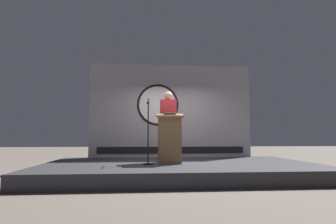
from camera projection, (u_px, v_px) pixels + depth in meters
The scene contains 6 objects.
ground_plane at pixel (179, 175), 6.97m from camera, with size 40.00×40.00×0.00m, color #6B6056.
stage_platform at pixel (179, 169), 6.99m from camera, with size 6.40×4.00×0.30m, color #333338.
banner_display at pixel (171, 111), 8.95m from camera, with size 4.97×0.12×2.85m.
podium at pixel (170, 138), 6.78m from camera, with size 0.64×0.50×1.20m.
speaker_person at pixel (168, 125), 7.28m from camera, with size 0.40×0.26×1.77m.
microphone_stand at pixel (148, 141), 6.64m from camera, with size 0.24×0.58×1.50m.
Camera 1 is at (-0.93, -7.02, 0.92)m, focal length 30.97 mm.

